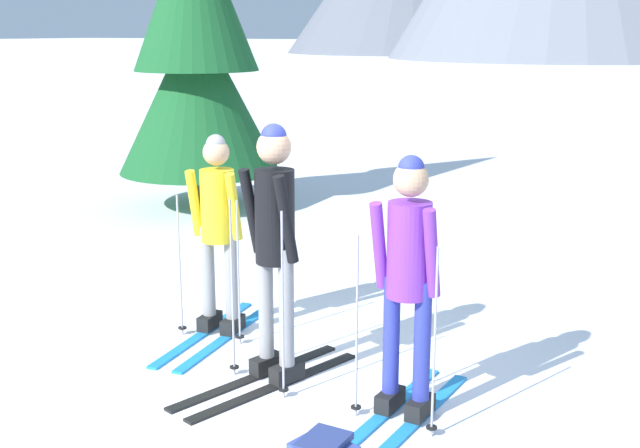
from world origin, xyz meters
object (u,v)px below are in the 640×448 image
object	(u,v)px
skier_in_yellow	(218,227)
pine_tree_near	(195,29)
skier_in_black	(274,240)
skier_in_purple	(408,277)

from	to	relation	value
skier_in_yellow	pine_tree_near	distance (m)	5.27
skier_in_black	pine_tree_near	size ratio (longest dim) A/B	0.34
skier_in_purple	pine_tree_near	distance (m)	7.02
skier_in_black	skier_in_purple	size ratio (longest dim) A/B	1.07
pine_tree_near	skier_in_black	bearing A→B (deg)	-47.41
skier_in_black	pine_tree_near	bearing A→B (deg)	132.59
skier_in_yellow	skier_in_black	xyz separation A→B (m)	(0.91, -0.56, 0.14)
skier_in_black	pine_tree_near	distance (m)	6.22
pine_tree_near	skier_in_purple	bearing A→B (deg)	-41.34
skier_in_yellow	skier_in_purple	size ratio (longest dim) A/B	0.96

